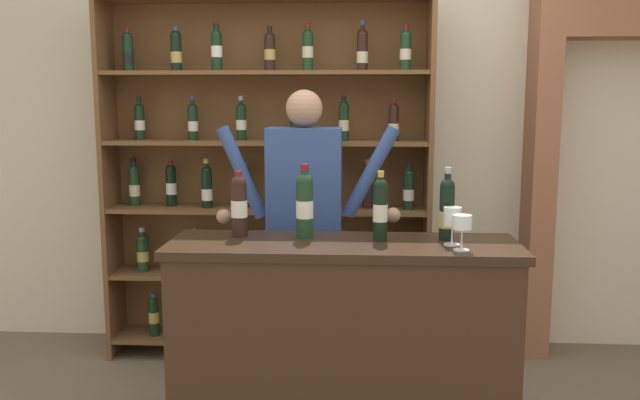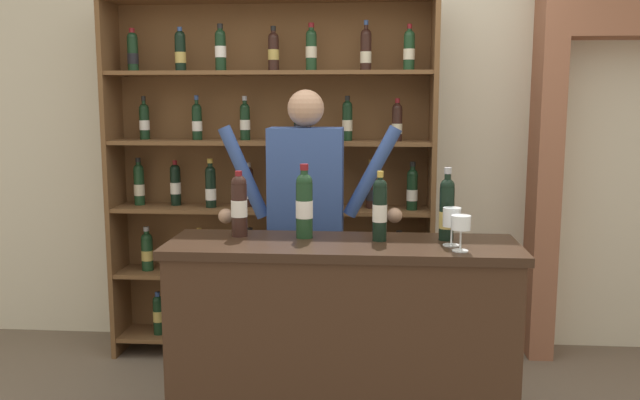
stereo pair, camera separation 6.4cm
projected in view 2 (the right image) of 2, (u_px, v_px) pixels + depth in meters
The scene contains 10 objects.
back_wall at pixel (348, 83), 4.45m from camera, with size 12.00×0.19×3.53m.
wine_shelf at pixel (271, 171), 4.21m from camera, with size 2.08×0.34×2.29m.
tasting_counter at pixel (342, 352), 3.04m from camera, with size 1.57×0.49×1.02m.
shopkeeper at pixel (306, 214), 3.54m from camera, with size 0.99×0.22×1.71m.
tasting_bottle_grappa at pixel (239, 204), 3.08m from camera, with size 0.08×0.08×0.31m.
tasting_bottle_super_tuscan at pixel (304, 203), 3.04m from camera, with size 0.08×0.08×0.34m.
tasting_bottle_bianco at pixel (380, 208), 2.98m from camera, with size 0.07×0.07×0.32m.
tasting_bottle_brunello at pixel (447, 209), 2.99m from camera, with size 0.07×0.07×0.33m.
wine_glass_right at pixel (461, 224), 2.77m from camera, with size 0.08×0.08×0.15m.
wine_glass_left at pixel (452, 218), 2.88m from camera, with size 0.08×0.08×0.17m.
Camera 2 is at (0.17, -2.90, 1.66)m, focal length 37.27 mm.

